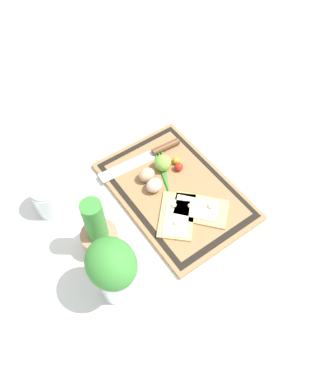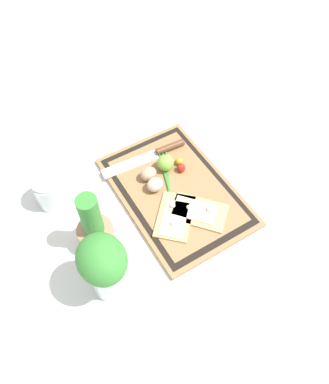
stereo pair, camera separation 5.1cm
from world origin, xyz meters
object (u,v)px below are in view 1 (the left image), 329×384
knife (154,153)px  sauce_jar (50,199)px  egg_brown (147,175)px  herb_pot (99,234)px  egg_pink (154,185)px  lime (163,163)px  herb_glass (113,270)px  cherry_tomato_red (179,167)px  pizza_slice_far (177,216)px  pizza_slice_near (199,209)px  cherry_tomato_yellow (176,161)px

knife → sauce_jar: sauce_jar is taller
egg_brown → herb_pot: size_ratio=0.24×
knife → egg_pink: egg_pink is taller
lime → herb_pot: 0.32m
egg_brown → herb_glass: size_ratio=0.23×
herb_glass → knife: bearing=-46.4°
cherry_tomato_red → herb_glass: 0.44m
knife → sauce_jar: (0.02, 0.36, 0.02)m
egg_pink → pizza_slice_far: bearing=178.3°
pizza_slice_near → lime: (0.19, -0.00, 0.02)m
pizza_slice_near → pizza_slice_far: 0.07m
lime → pizza_slice_near: bearing=178.7°
pizza_slice_far → sauce_jar: 0.38m
lime → herb_glass: size_ratio=0.24×
herb_pot → cherry_tomato_yellow: bearing=-72.0°
pizza_slice_far → cherry_tomato_red: size_ratio=6.76×
egg_pink → lime: 0.09m
egg_brown → egg_pink: same height
lime → cherry_tomato_red: lime is taller
pizza_slice_far → egg_pink: egg_pink is taller
pizza_slice_near → cherry_tomato_yellow: bearing=-15.6°
lime → herb_pot: herb_pot is taller
knife → cherry_tomato_yellow: 0.08m
knife → lime: (-0.07, 0.01, 0.02)m
knife → egg_brown: 0.10m
cherry_tomato_red → herb_glass: herb_glass is taller
cherry_tomato_yellow → herb_glass: (-0.25, 0.38, 0.10)m
egg_brown → cherry_tomato_yellow: egg_brown is taller
egg_pink → herb_glass: bearing=128.1°
egg_pink → sauce_jar: bearing=64.5°
cherry_tomato_yellow → pizza_slice_far: bearing=143.8°
knife → cherry_tomato_yellow: size_ratio=11.98×
pizza_slice_far → herb_glass: size_ratio=0.83×
egg_pink → pizza_slice_near: bearing=-155.0°
cherry_tomato_red → sauce_jar: sauce_jar is taller
cherry_tomato_yellow → herb_glass: bearing=123.4°
lime → cherry_tomato_red: (-0.03, -0.04, -0.01)m
lime → cherry_tomato_yellow: 0.05m
cherry_tomato_yellow → herb_pot: (-0.11, 0.35, 0.05)m
herb_glass → sauce_jar: bearing=4.2°
pizza_slice_near → cherry_tomato_red: bearing=-15.0°
cherry_tomato_red → herb_pot: size_ratio=0.13×
cherry_tomato_red → knife: bearing=16.5°
pizza_slice_far → knife: bearing=-19.1°
egg_pink → cherry_tomato_red: 0.11m
egg_pink → sauce_jar: 0.31m
cherry_tomato_yellow → egg_pink: bearing=111.4°
knife → egg_brown: bearing=134.0°
pizza_slice_far → cherry_tomato_red: 0.18m
pizza_slice_far → lime: lime is taller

